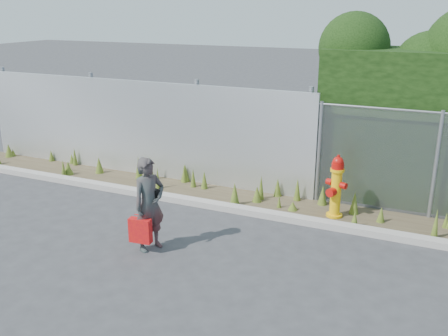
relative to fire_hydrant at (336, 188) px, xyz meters
name	(u,v)px	position (x,y,z in m)	size (l,w,h in m)	color
ground	(206,254)	(-1.57, -2.31, -0.59)	(80.00, 80.00, 0.00)	#363639
curb	(247,211)	(-1.57, -0.51, -0.53)	(16.00, 0.22, 0.12)	#A19A92
weed_strip	(263,196)	(-1.46, 0.13, -0.45)	(16.00, 1.25, 0.55)	#463A28
corrugated_fence	(136,128)	(-4.81, 0.70, 0.51)	(8.50, 0.21, 2.30)	silver
fire_hydrant	(336,188)	(0.00, 0.00, 0.00)	(0.41, 0.37, 1.22)	yellow
woman	(149,204)	(-2.48, -2.47, 0.18)	(0.57, 0.37, 1.55)	#0D5651
red_tote_bag	(140,230)	(-2.55, -2.66, -0.21)	(0.36, 0.13, 0.48)	#B50A15
black_shoulder_bag	(154,193)	(-2.45, -2.36, 0.34)	(0.21, 0.09, 0.16)	black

